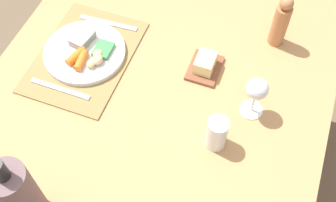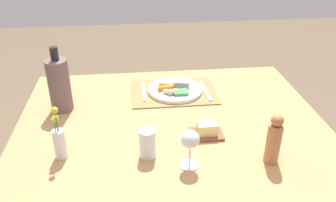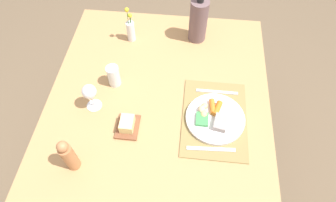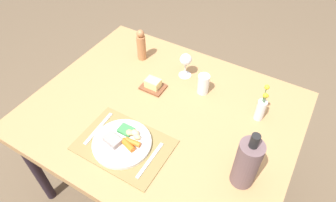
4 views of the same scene
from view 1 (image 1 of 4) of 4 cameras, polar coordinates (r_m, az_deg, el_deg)
name	(u,v)px [view 1 (image 1 of 4)]	position (r m, az deg, el deg)	size (l,w,h in m)	color
ground_plane	(160,181)	(2.02, -1.10, -10.55)	(8.00, 8.00, 0.00)	brown
dining_table	(157,101)	(1.42, -1.53, 0.01)	(1.34, 1.09, 0.74)	tan
placemat	(85,56)	(1.47, -11.04, 5.87)	(0.43, 0.30, 0.01)	olive
dinner_plate	(85,52)	(1.46, -10.97, 6.47)	(0.27, 0.27, 0.05)	white
fork	(108,23)	(1.55, -7.95, 10.26)	(0.02, 0.21, 0.01)	silver
knife	(60,89)	(1.40, -14.16, 1.57)	(0.02, 0.21, 0.01)	silver
cooler_bottle	(19,196)	(1.13, -19.23, -11.81)	(0.10, 0.10, 0.31)	#695254
wine_glass	(257,90)	(1.26, 11.77, 1.39)	(0.07, 0.07, 0.15)	white
water_tumbler	(217,134)	(1.23, 6.48, -4.45)	(0.06, 0.06, 0.12)	silver
pepper_mill	(281,22)	(1.47, 14.81, 10.16)	(0.05, 0.05, 0.20)	#B27347
butter_dish	(205,65)	(1.40, 4.95, 4.82)	(0.13, 0.10, 0.06)	brown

